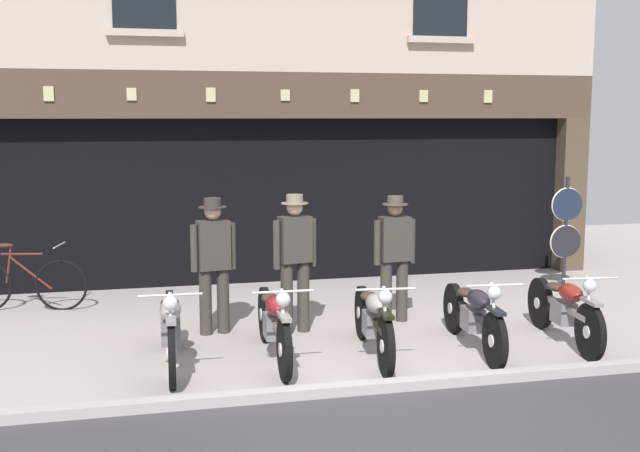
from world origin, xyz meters
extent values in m
cube|color=#A49795|center=(0.00, 5.00, -0.04)|extent=(22.49, 10.00, 0.08)
cube|color=#A59F99|center=(0.00, 0.08, 0.01)|extent=(22.49, 0.16, 0.18)
cube|color=black|center=(0.00, 7.30, 1.30)|extent=(9.65, 4.00, 2.60)
cube|color=#4C3D2D|center=(5.02, 5.18, 1.30)|extent=(0.44, 0.36, 2.60)
cube|color=black|center=(0.00, 5.55, 1.43)|extent=(9.23, 0.03, 2.18)
cube|color=#47382A|center=(0.00, 5.12, 2.95)|extent=(10.49, 0.24, 0.70)
cube|color=#C6B789|center=(-3.39, 4.99, 2.95)|extent=(0.14, 0.03, 0.21)
cube|color=#C6B789|center=(-2.25, 4.99, 2.95)|extent=(0.14, 0.03, 0.18)
cube|color=#C6B789|center=(-1.10, 4.99, 2.95)|extent=(0.14, 0.03, 0.21)
cube|color=#C6B789|center=(0.03, 4.99, 2.95)|extent=(0.14, 0.03, 0.17)
cube|color=#C6B789|center=(1.12, 4.99, 2.95)|extent=(0.14, 0.03, 0.20)
cube|color=#C6B789|center=(2.26, 4.99, 2.95)|extent=(0.14, 0.03, 0.19)
cube|color=#C6B789|center=(3.36, 4.99, 2.95)|extent=(0.14, 0.03, 0.20)
cube|color=#BCA797|center=(-2.03, 4.95, 3.82)|extent=(1.10, 0.12, 0.10)
cube|color=#BCA797|center=(2.51, 4.95, 3.82)|extent=(1.10, 0.12, 0.10)
cylinder|color=black|center=(-1.94, 0.64, 0.33)|extent=(0.09, 0.67, 0.67)
cylinder|color=silver|center=(-1.94, 0.64, 0.33)|extent=(0.10, 0.15, 0.15)
cylinder|color=black|center=(-1.89, 2.00, 0.33)|extent=(0.10, 0.67, 0.67)
cylinder|color=silver|center=(-1.89, 2.00, 0.33)|extent=(0.11, 0.15, 0.15)
cube|color=gray|center=(-1.92, 1.32, 0.45)|extent=(0.11, 1.25, 0.07)
cube|color=slate|center=(-1.92, 1.32, 0.38)|extent=(0.21, 0.33, 0.26)
ellipsoid|color=gray|center=(-1.92, 1.15, 0.65)|extent=(0.23, 0.47, 0.20)
ellipsoid|color=#38281E|center=(-1.91, 1.56, 0.63)|extent=(0.21, 0.31, 0.10)
cube|color=gray|center=(-1.94, 0.64, 0.69)|extent=(0.11, 0.36, 0.04)
sphere|color=silver|center=(-1.94, 0.70, 0.83)|extent=(0.15, 0.15, 0.15)
cylinder|color=silver|center=(-1.94, 0.70, 0.91)|extent=(0.62, 0.04, 0.02)
cylinder|color=silver|center=(-1.94, 0.68, 0.62)|extent=(0.04, 0.28, 0.61)
cylinder|color=black|center=(-0.83, 0.60, 0.32)|extent=(0.09, 0.64, 0.64)
cylinder|color=silver|center=(-0.83, 0.60, 0.32)|extent=(0.10, 0.14, 0.14)
cylinder|color=black|center=(-0.79, 2.04, 0.32)|extent=(0.10, 0.64, 0.64)
cylinder|color=silver|center=(-0.79, 2.04, 0.32)|extent=(0.11, 0.14, 0.14)
cube|color=gray|center=(-0.81, 1.32, 0.44)|extent=(0.10, 1.33, 0.07)
cube|color=slate|center=(-0.81, 1.32, 0.37)|extent=(0.21, 0.33, 0.26)
ellipsoid|color=maroon|center=(-0.82, 1.15, 0.64)|extent=(0.23, 0.47, 0.20)
ellipsoid|color=#38281E|center=(-0.81, 1.58, 0.62)|extent=(0.21, 0.31, 0.10)
cube|color=gray|center=(-0.83, 0.60, 0.66)|extent=(0.11, 0.36, 0.04)
sphere|color=silver|center=(-0.83, 0.66, 0.82)|extent=(0.15, 0.15, 0.15)
cylinder|color=silver|center=(-0.83, 0.66, 0.90)|extent=(0.62, 0.04, 0.02)
cylinder|color=silver|center=(-0.83, 0.64, 0.61)|extent=(0.04, 0.27, 0.61)
cylinder|color=black|center=(0.20, 0.49, 0.32)|extent=(0.14, 0.64, 0.63)
cylinder|color=silver|center=(0.20, 0.49, 0.32)|extent=(0.11, 0.15, 0.14)
cylinder|color=black|center=(0.35, 1.87, 0.32)|extent=(0.15, 0.64, 0.63)
cylinder|color=silver|center=(0.35, 1.87, 0.32)|extent=(0.12, 0.15, 0.14)
cube|color=black|center=(0.27, 1.18, 0.44)|extent=(0.21, 1.28, 0.07)
cube|color=slate|center=(0.27, 1.18, 0.37)|extent=(0.23, 0.34, 0.26)
ellipsoid|color=gray|center=(0.26, 1.01, 0.64)|extent=(0.27, 0.48, 0.20)
ellipsoid|color=#38281E|center=(0.30, 1.43, 0.62)|extent=(0.23, 0.32, 0.10)
cube|color=black|center=(0.20, 0.49, 0.65)|extent=(0.14, 0.37, 0.04)
sphere|color=silver|center=(0.20, 0.55, 0.82)|extent=(0.15, 0.15, 0.15)
cylinder|color=silver|center=(0.20, 0.55, 0.90)|extent=(0.62, 0.09, 0.02)
cylinder|color=silver|center=(0.20, 0.53, 0.61)|extent=(0.06, 0.25, 0.61)
cylinder|color=black|center=(1.38, 0.45, 0.30)|extent=(0.13, 0.61, 0.61)
cylinder|color=silver|center=(1.38, 0.45, 0.30)|extent=(0.11, 0.14, 0.13)
cylinder|color=black|center=(1.51, 1.86, 0.30)|extent=(0.14, 0.61, 0.61)
cylinder|color=silver|center=(1.51, 1.86, 0.30)|extent=(0.12, 0.14, 0.13)
cube|color=black|center=(1.45, 1.15, 0.42)|extent=(0.19, 1.31, 0.07)
cube|color=slate|center=(1.45, 1.15, 0.35)|extent=(0.23, 0.34, 0.26)
ellipsoid|color=#221F2A|center=(1.43, 0.98, 0.62)|extent=(0.26, 0.48, 0.20)
ellipsoid|color=#38281E|center=(1.47, 1.41, 0.60)|extent=(0.23, 0.32, 0.10)
cube|color=black|center=(1.38, 0.45, 0.63)|extent=(0.13, 0.37, 0.04)
sphere|color=silver|center=(1.39, 0.51, 0.80)|extent=(0.15, 0.15, 0.15)
cylinder|color=silver|center=(1.39, 0.51, 0.88)|extent=(0.62, 0.08, 0.02)
cylinder|color=silver|center=(1.38, 0.49, 0.59)|extent=(0.06, 0.27, 0.61)
cylinder|color=black|center=(2.52, 0.49, 0.32)|extent=(0.14, 0.63, 0.63)
cylinder|color=silver|center=(2.52, 0.49, 0.32)|extent=(0.11, 0.15, 0.14)
cylinder|color=black|center=(2.66, 1.82, 0.32)|extent=(0.15, 0.64, 0.63)
cylinder|color=silver|center=(2.66, 1.82, 0.32)|extent=(0.12, 0.15, 0.14)
cube|color=gray|center=(2.59, 1.15, 0.44)|extent=(0.20, 1.24, 0.07)
cube|color=slate|center=(2.59, 1.15, 0.37)|extent=(0.23, 0.34, 0.26)
ellipsoid|color=maroon|center=(2.57, 0.99, 0.64)|extent=(0.27, 0.48, 0.20)
ellipsoid|color=#38281E|center=(2.62, 1.39, 0.62)|extent=(0.23, 0.32, 0.10)
cube|color=gray|center=(2.52, 0.49, 0.65)|extent=(0.14, 0.37, 0.04)
sphere|color=silver|center=(2.52, 0.55, 0.82)|extent=(0.15, 0.15, 0.15)
cylinder|color=silver|center=(2.52, 0.55, 0.90)|extent=(0.62, 0.09, 0.02)
cylinder|color=silver|center=(2.52, 0.53, 0.61)|extent=(0.06, 0.25, 0.62)
cylinder|color=#38332D|center=(-1.23, 2.51, 0.41)|extent=(0.15, 0.15, 0.82)
cylinder|color=#38332D|center=(-1.45, 2.47, 0.41)|extent=(0.15, 0.15, 0.82)
cube|color=#38332D|center=(-1.34, 2.49, 1.10)|extent=(0.41, 0.28, 0.59)
cube|color=white|center=(-1.36, 2.60, 1.17)|extent=(0.14, 0.04, 0.33)
cube|color=brown|center=(-1.36, 2.62, 1.16)|extent=(0.05, 0.02, 0.31)
cylinder|color=#38332D|center=(-1.11, 2.53, 1.07)|extent=(0.09, 0.09, 0.56)
cylinder|color=#38332D|center=(-1.57, 2.45, 1.07)|extent=(0.09, 0.09, 0.56)
sphere|color=tan|center=(-1.34, 2.49, 1.50)|extent=(0.20, 0.20, 0.20)
cylinder|color=#332D28|center=(-1.34, 2.49, 1.56)|extent=(0.34, 0.34, 0.01)
cylinder|color=#332D28|center=(-1.34, 2.49, 1.61)|extent=(0.21, 0.21, 0.11)
cylinder|color=#38332D|center=(-0.27, 2.34, 0.45)|extent=(0.15, 0.15, 0.90)
cylinder|color=#38332D|center=(-0.48, 2.29, 0.45)|extent=(0.15, 0.15, 0.90)
cube|color=#38332D|center=(-0.37, 2.32, 1.16)|extent=(0.42, 0.29, 0.56)
cube|color=silver|center=(-0.40, 2.43, 1.22)|extent=(0.14, 0.05, 0.31)
cube|color=#47234C|center=(-0.40, 2.44, 1.21)|extent=(0.05, 0.02, 0.29)
cylinder|color=#38332D|center=(-0.14, 2.36, 1.10)|extent=(0.09, 0.09, 0.59)
cylinder|color=#38332D|center=(-0.60, 2.27, 1.10)|extent=(0.09, 0.09, 0.59)
sphere|color=beige|center=(-0.37, 2.32, 1.54)|extent=(0.19, 0.19, 0.19)
cylinder|color=#7F705B|center=(-0.37, 2.32, 1.60)|extent=(0.33, 0.33, 0.01)
cylinder|color=#7F705B|center=(-0.37, 2.32, 1.65)|extent=(0.20, 0.20, 0.11)
cylinder|color=#38332D|center=(1.08, 2.54, 0.41)|extent=(0.15, 0.15, 0.82)
cylinder|color=#38332D|center=(0.86, 2.52, 0.41)|extent=(0.15, 0.15, 0.82)
cube|color=#38332D|center=(0.97, 2.53, 1.08)|extent=(0.39, 0.24, 0.57)
cube|color=silver|center=(0.96, 2.64, 1.15)|extent=(0.14, 0.03, 0.32)
cube|color=maroon|center=(0.96, 2.66, 1.14)|extent=(0.05, 0.01, 0.29)
cylinder|color=#38332D|center=(1.21, 2.54, 1.04)|extent=(0.09, 0.09, 0.57)
cylinder|color=#38332D|center=(0.74, 2.52, 1.04)|extent=(0.09, 0.09, 0.57)
sphere|color=#9E7A5B|center=(0.97, 2.53, 1.47)|extent=(0.19, 0.19, 0.19)
cylinder|color=#4C4238|center=(0.97, 2.53, 1.53)|extent=(0.33, 0.33, 0.01)
cylinder|color=#4C4238|center=(0.97, 2.53, 1.58)|extent=(0.20, 0.20, 0.11)
cylinder|color=#232328|center=(4.26, 3.98, 0.85)|extent=(0.06, 0.06, 1.71)
cylinder|color=#192338|center=(4.26, 3.96, 1.28)|extent=(0.50, 0.03, 0.50)
torus|color=beige|center=(4.26, 3.98, 1.28)|extent=(0.53, 0.04, 0.53)
cylinder|color=black|center=(4.26, 3.96, 0.70)|extent=(0.50, 0.03, 0.50)
torus|color=silver|center=(4.26, 3.98, 0.70)|extent=(0.53, 0.04, 0.53)
cube|color=beige|center=(-2.86, 5.40, 1.56)|extent=(0.80, 0.02, 0.97)
cube|color=#511E19|center=(-2.86, 5.39, 1.95)|extent=(0.80, 0.01, 0.20)
cube|color=silver|center=(-3.95, 5.40, 1.60)|extent=(0.79, 0.02, 0.97)
cube|color=#232328|center=(-3.95, 5.39, 1.99)|extent=(0.79, 0.01, 0.20)
torus|color=black|center=(-3.26, 4.16, 0.34)|extent=(0.71, 0.18, 0.71)
cylinder|color=#4C1E19|center=(-3.66, 4.24, 0.52)|extent=(0.57, 0.15, 0.48)
cylinder|color=#4C1E19|center=(-3.76, 4.26, 0.78)|extent=(0.56, 0.14, 0.03)
cylinder|color=#4C1E19|center=(-3.94, 4.30, 0.64)|extent=(0.12, 0.05, 0.52)
ellipsoid|color=#332319|center=(-3.98, 4.31, 0.90)|extent=(0.26, 0.17, 0.06)
cylinder|color=silver|center=(-3.26, 4.16, 0.90)|extent=(0.12, 0.49, 0.02)
camera|label=1|loc=(-2.22, -6.85, 2.64)|focal=43.94mm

